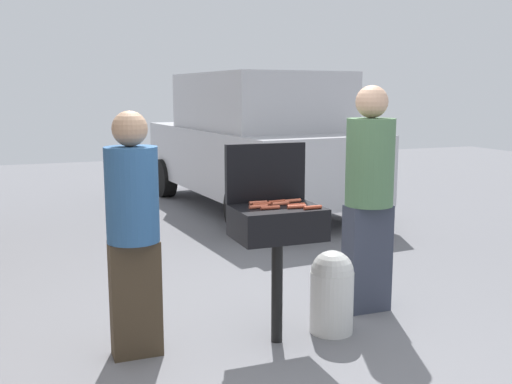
# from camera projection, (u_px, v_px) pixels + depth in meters

# --- Properties ---
(ground_plane) EXTENTS (24.00, 24.00, 0.00)m
(ground_plane) POSITION_uv_depth(u_px,v_px,m) (266.00, 353.00, 4.06)
(ground_plane) COLOR slate
(bbq_grill) EXTENTS (0.60, 0.44, 0.98)m
(bbq_grill) POSITION_uv_depth(u_px,v_px,m) (277.00, 228.00, 4.12)
(bbq_grill) COLOR black
(bbq_grill) RESTS_ON ground
(grill_lid_open) EXTENTS (0.60, 0.05, 0.42)m
(grill_lid_open) POSITION_uv_depth(u_px,v_px,m) (266.00, 173.00, 4.26)
(grill_lid_open) COLOR black
(grill_lid_open) RESTS_ON bbq_grill
(hot_dog_0) EXTENTS (0.13, 0.04, 0.03)m
(hot_dog_0) POSITION_uv_depth(u_px,v_px,m) (297.00, 207.00, 4.03)
(hot_dog_0) COLOR #B74C33
(hot_dog_0) RESTS_ON bbq_grill
(hot_dog_1) EXTENTS (0.13, 0.04, 0.03)m
(hot_dog_1) POSITION_uv_depth(u_px,v_px,m) (270.00, 208.00, 4.00)
(hot_dog_1) COLOR #B74C33
(hot_dog_1) RESTS_ON bbq_grill
(hot_dog_2) EXTENTS (0.13, 0.03, 0.03)m
(hot_dog_2) POSITION_uv_depth(u_px,v_px,m) (296.00, 205.00, 4.09)
(hot_dog_2) COLOR #AD4228
(hot_dog_2) RESTS_ON bbq_grill
(hot_dog_3) EXTENTS (0.13, 0.03, 0.03)m
(hot_dog_3) POSITION_uv_depth(u_px,v_px,m) (262.00, 205.00, 4.11)
(hot_dog_3) COLOR #AD4228
(hot_dog_3) RESTS_ON bbq_grill
(hot_dog_4) EXTENTS (0.13, 0.04, 0.03)m
(hot_dog_4) POSITION_uv_depth(u_px,v_px,m) (280.00, 204.00, 4.15)
(hot_dog_4) COLOR #C6593D
(hot_dog_4) RESTS_ON bbq_grill
(hot_dog_5) EXTENTS (0.13, 0.04, 0.03)m
(hot_dog_5) POSITION_uv_depth(u_px,v_px,m) (277.00, 202.00, 4.21)
(hot_dog_5) COLOR #AD4228
(hot_dog_5) RESTS_ON bbq_grill
(hot_dog_6) EXTENTS (0.13, 0.03, 0.03)m
(hot_dog_6) POSITION_uv_depth(u_px,v_px,m) (259.00, 207.00, 4.03)
(hot_dog_6) COLOR #C6593D
(hot_dog_6) RESTS_ON bbq_grill
(hot_dog_7) EXTENTS (0.13, 0.04, 0.03)m
(hot_dog_7) POSITION_uv_depth(u_px,v_px,m) (292.00, 201.00, 4.25)
(hot_dog_7) COLOR #C6593D
(hot_dog_7) RESTS_ON bbq_grill
(hot_dog_8) EXTENTS (0.13, 0.03, 0.03)m
(hot_dog_8) POSITION_uv_depth(u_px,v_px,m) (258.00, 203.00, 4.18)
(hot_dog_8) COLOR #C6593D
(hot_dog_8) RESTS_ON bbq_grill
(hot_dog_9) EXTENTS (0.13, 0.03, 0.03)m
(hot_dog_9) POSITION_uv_depth(u_px,v_px,m) (313.00, 207.00, 4.01)
(hot_dog_9) COLOR #AD4228
(hot_dog_9) RESTS_ON bbq_grill
(propane_tank) EXTENTS (0.32, 0.32, 0.62)m
(propane_tank) POSITION_uv_depth(u_px,v_px,m) (332.00, 290.00, 4.38)
(propane_tank) COLOR silver
(propane_tank) RESTS_ON ground
(person_left) EXTENTS (0.34, 0.34, 1.64)m
(person_left) POSITION_uv_depth(u_px,v_px,m) (133.00, 226.00, 3.90)
(person_left) COLOR #3F3323
(person_left) RESTS_ON ground
(person_right) EXTENTS (0.38, 0.38, 1.81)m
(person_right) POSITION_uv_depth(u_px,v_px,m) (369.00, 191.00, 4.71)
(person_right) COLOR #333847
(person_right) RESTS_ON ground
(parked_minivan) EXTENTS (2.35, 4.55, 2.02)m
(parked_minivan) POSITION_uv_depth(u_px,v_px,m) (255.00, 141.00, 8.91)
(parked_minivan) COLOR #B7B7BC
(parked_minivan) RESTS_ON ground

